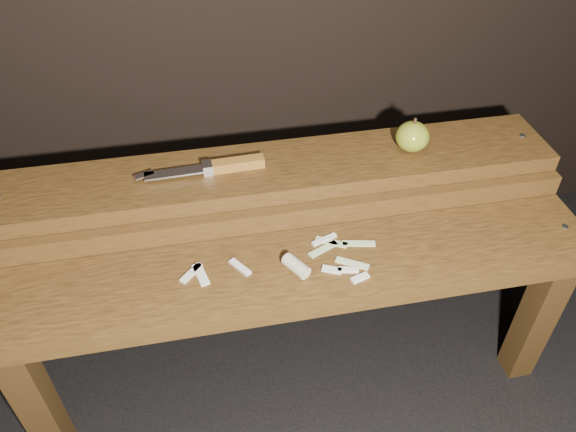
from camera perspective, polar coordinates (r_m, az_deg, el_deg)
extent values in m
plane|color=black|center=(1.44, 0.47, -15.18)|extent=(60.00, 60.00, 0.00)
cube|color=#37220D|center=(1.27, -24.20, -16.79)|extent=(0.06, 0.06, 0.38)
cube|color=#37220D|center=(1.40, 23.89, -9.45)|extent=(0.06, 0.06, 0.38)
cube|color=#472C11|center=(1.09, 1.11, -5.72)|extent=(1.20, 0.20, 0.04)
cylinder|color=slate|center=(1.29, 26.34, -0.99)|extent=(0.01, 0.01, 0.00)
cube|color=#37220D|center=(1.43, -23.11, -5.74)|extent=(0.06, 0.06, 0.46)
cube|color=#37220D|center=(1.54, 19.01, -0.21)|extent=(0.06, 0.06, 0.46)
cube|color=#472C11|center=(1.14, -0.05, -0.21)|extent=(1.20, 0.02, 0.05)
cube|color=#472C11|center=(1.20, -1.01, 4.49)|extent=(1.20, 0.18, 0.04)
cylinder|color=slate|center=(1.38, 22.73, 7.52)|extent=(0.01, 0.01, 0.00)
ellipsoid|color=olive|center=(1.24, 12.53, 7.89)|extent=(0.07, 0.07, 0.07)
cylinder|color=#382314|center=(1.22, 12.79, 9.40)|extent=(0.01, 0.01, 0.01)
cube|color=#905A1F|center=(1.17, -5.07, 5.29)|extent=(0.11, 0.03, 0.02)
cube|color=silver|center=(1.17, -8.18, 4.83)|extent=(0.02, 0.03, 0.02)
cube|color=silver|center=(1.17, -11.53, 4.32)|extent=(0.12, 0.03, 0.00)
cube|color=silver|center=(1.18, -14.41, 4.05)|extent=(0.04, 0.03, 0.00)
cube|color=beige|center=(1.07, -4.89, -5.20)|extent=(0.04, 0.05, 0.01)
cube|color=beige|center=(1.07, 4.47, -5.46)|extent=(0.04, 0.03, 0.01)
cube|color=beige|center=(1.07, 6.13, -5.46)|extent=(0.04, 0.02, 0.01)
cube|color=beige|center=(1.07, -9.79, -5.73)|extent=(0.05, 0.05, 0.01)
cube|color=beige|center=(1.07, -8.86, -5.89)|extent=(0.03, 0.06, 0.01)
cube|color=beige|center=(1.12, 3.69, -2.40)|extent=(0.06, 0.03, 0.01)
cube|color=beige|center=(1.06, 7.32, -6.25)|extent=(0.04, 0.02, 0.01)
cylinder|color=#C9BB8C|center=(1.06, 0.83, -5.10)|extent=(0.05, 0.06, 0.03)
cube|color=#BCC988|center=(1.11, 3.60, -3.37)|extent=(0.06, 0.04, 0.00)
cube|color=#BCC988|center=(1.12, 7.21, -2.79)|extent=(0.07, 0.03, 0.00)
cube|color=#BCC988|center=(1.08, 6.55, -4.80)|extent=(0.06, 0.05, 0.00)
cube|color=#BCC988|center=(1.12, 4.44, -2.66)|extent=(0.06, 0.04, 0.00)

